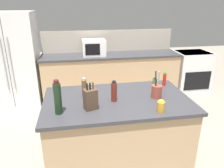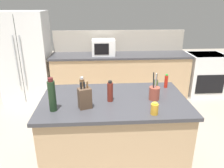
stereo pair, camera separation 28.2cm
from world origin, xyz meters
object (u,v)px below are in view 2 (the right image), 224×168
(wine_bottle, at_px, (52,96))
(refrigerator, at_px, (26,57))
(spice_jar_oregano, at_px, (156,84))
(pepper_grinder, at_px, (82,87))
(knife_block, at_px, (85,98))
(vinegar_bottle, at_px, (110,92))
(utensil_crock, at_px, (154,93))
(range_oven, at_px, (204,74))
(honey_jar, at_px, (155,109))
(hot_sauce_bottle, at_px, (166,81))
(microwave, at_px, (103,47))

(wine_bottle, bearing_deg, refrigerator, 112.50)
(spice_jar_oregano, distance_m, pepper_grinder, 0.96)
(knife_block, bearing_deg, wine_bottle, 168.20)
(knife_block, distance_m, vinegar_bottle, 0.31)
(knife_block, xyz_separation_m, utensil_crock, (0.78, 0.16, -0.03))
(range_oven, bearing_deg, vinegar_bottle, -134.65)
(range_oven, height_order, utensil_crock, utensil_crock)
(pepper_grinder, distance_m, wine_bottle, 0.46)
(honey_jar, xyz_separation_m, vinegar_bottle, (-0.42, 0.33, 0.05))
(refrigerator, distance_m, hot_sauce_bottle, 3.06)
(honey_jar, xyz_separation_m, wine_bottle, (-1.02, 0.14, 0.11))
(range_oven, xyz_separation_m, spice_jar_oregano, (-1.61, -1.88, 0.52))
(spice_jar_oregano, bearing_deg, wine_bottle, -155.17)
(range_oven, xyz_separation_m, vinegar_bottle, (-2.22, -2.25, 0.59))
(range_oven, relative_size, utensil_crock, 2.87)
(pepper_grinder, bearing_deg, spice_jar_oregano, 11.75)
(microwave, relative_size, utensil_crock, 1.46)
(pepper_grinder, bearing_deg, hot_sauce_bottle, 10.05)
(wine_bottle, bearing_deg, utensil_crock, 10.29)
(microwave, height_order, hot_sauce_bottle, microwave)
(vinegar_bottle, distance_m, hot_sauce_bottle, 0.83)
(vinegar_bottle, distance_m, pepper_grinder, 0.36)
(utensil_crock, height_order, vinegar_bottle, utensil_crock)
(microwave, relative_size, wine_bottle, 1.31)
(vinegar_bottle, bearing_deg, honey_jar, -38.31)
(knife_block, relative_size, vinegar_bottle, 1.20)
(utensil_crock, distance_m, hot_sauce_bottle, 0.43)
(refrigerator, xyz_separation_m, range_oven, (3.85, -0.05, -0.44))
(refrigerator, bearing_deg, spice_jar_oregano, -40.73)
(refrigerator, xyz_separation_m, knife_block, (1.35, -2.45, 0.15))
(spice_jar_oregano, xyz_separation_m, wine_bottle, (-1.21, -0.56, 0.12))
(refrigerator, distance_m, pepper_grinder, 2.50)
(vinegar_bottle, bearing_deg, utensil_crock, 1.06)
(range_oven, bearing_deg, microwave, 180.00)
(pepper_grinder, bearing_deg, wine_bottle, -127.01)
(vinegar_bottle, xyz_separation_m, wine_bottle, (-0.60, -0.19, 0.05))
(microwave, relative_size, honey_jar, 3.72)
(honey_jar, bearing_deg, range_oven, 55.13)
(range_oven, bearing_deg, wine_bottle, -139.11)
(range_oven, height_order, vinegar_bottle, vinegar_bottle)
(pepper_grinder, bearing_deg, range_oven, 39.21)
(vinegar_bottle, bearing_deg, pepper_grinder, 151.25)
(vinegar_bottle, height_order, pepper_grinder, vinegar_bottle)
(wine_bottle, relative_size, hot_sauce_bottle, 1.98)
(microwave, height_order, honey_jar, microwave)
(microwave, height_order, pepper_grinder, microwave)
(knife_block, distance_m, pepper_grinder, 0.33)
(knife_block, bearing_deg, honey_jar, -33.88)
(microwave, distance_m, knife_block, 2.41)
(pepper_grinder, bearing_deg, utensil_crock, -11.42)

